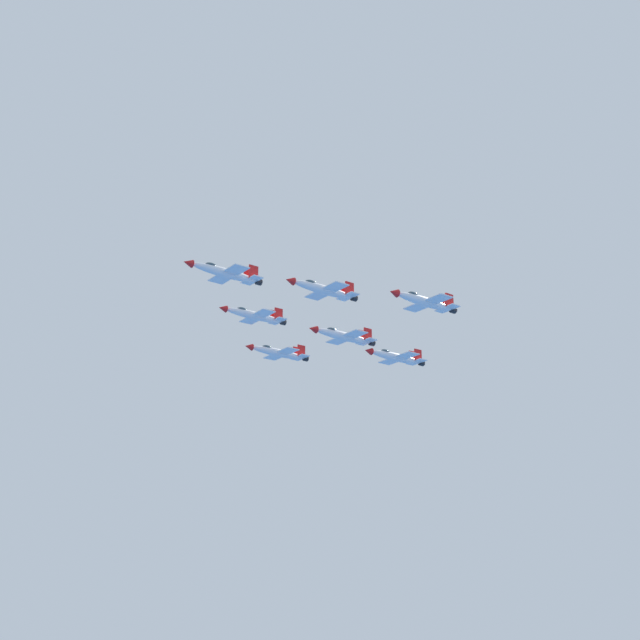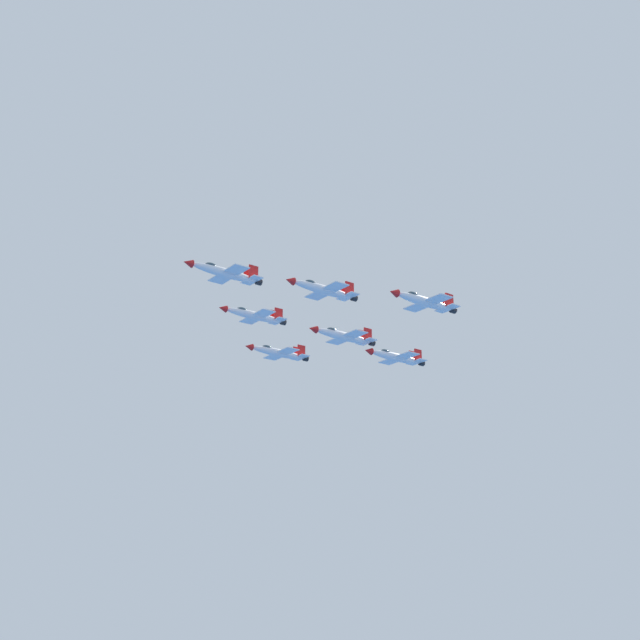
% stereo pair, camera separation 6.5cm
% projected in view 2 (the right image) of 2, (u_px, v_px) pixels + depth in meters
% --- Properties ---
extents(jet_lead, '(17.07, 10.48, 3.59)m').
position_uv_depth(jet_lead, '(225.00, 272.00, 159.32)').
color(jet_lead, white).
extents(jet_left_wingman, '(16.43, 10.11, 3.45)m').
position_uv_depth(jet_left_wingman, '(323.00, 289.00, 156.82)').
color(jet_left_wingman, white).
extents(jet_right_wingman, '(16.24, 10.03, 3.41)m').
position_uv_depth(jet_right_wingman, '(254.00, 315.00, 175.83)').
color(jet_right_wingman, white).
extents(jet_left_outer, '(16.60, 10.18, 3.49)m').
position_uv_depth(jet_left_outer, '(425.00, 301.00, 154.68)').
color(jet_left_outer, white).
extents(jet_right_outer, '(17.07, 10.52, 3.59)m').
position_uv_depth(jet_right_outer, '(278.00, 353.00, 192.18)').
color(jet_right_outer, white).
extents(jet_slot_rear, '(16.91, 10.41, 3.55)m').
position_uv_depth(jet_slot_rear, '(344.00, 336.00, 172.97)').
color(jet_slot_rear, white).
extents(jet_trailing, '(16.63, 10.24, 3.49)m').
position_uv_depth(jet_trailing, '(396.00, 357.00, 180.33)').
color(jet_trailing, white).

